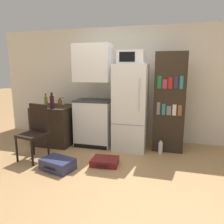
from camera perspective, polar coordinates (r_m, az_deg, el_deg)
ground_plane at (r=3.31m, az=-3.32°, el=-16.96°), size 24.00×24.00×0.00m
wall_back at (r=4.83m, az=6.36°, el=7.09°), size 6.40×0.10×2.43m
side_table at (r=4.77m, az=-14.59°, el=-3.23°), size 0.77×0.72×0.80m
kitchen_hutch at (r=4.42m, az=-4.81°, el=3.14°), size 0.74×0.52×2.03m
refrigerator at (r=4.21m, az=4.84°, el=1.07°), size 0.63×0.59×1.64m
microwave at (r=4.15m, az=5.06°, el=14.06°), size 0.48×0.38×0.25m
bookshelf at (r=4.25m, az=14.75°, el=2.37°), size 0.57×0.33×1.87m
bottle_olive_oil at (r=4.46m, az=-16.88°, el=2.48°), size 0.06×0.06×0.29m
bottle_green_tall at (r=4.77m, az=-15.51°, el=2.92°), size 0.07×0.07×0.25m
bottle_wine_dark at (r=4.38m, az=-15.41°, el=2.56°), size 0.08×0.08×0.32m
bottle_milk_white at (r=4.86m, az=-12.74°, el=2.68°), size 0.07×0.07×0.15m
bottle_amber_beer at (r=4.65m, az=-13.44°, el=2.39°), size 0.08×0.08×0.17m
chair at (r=4.02m, az=-19.34°, el=-3.83°), size 0.48×0.48×0.96m
suitcase_large_flat at (r=3.63m, az=-14.00°, el=-13.08°), size 0.57×0.45×0.18m
suitcase_small_flat at (r=3.70m, az=-1.94°, el=-12.77°), size 0.47×0.38×0.11m
water_bottle_front at (r=4.22m, az=12.55°, el=-9.02°), size 0.08×0.08×0.28m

